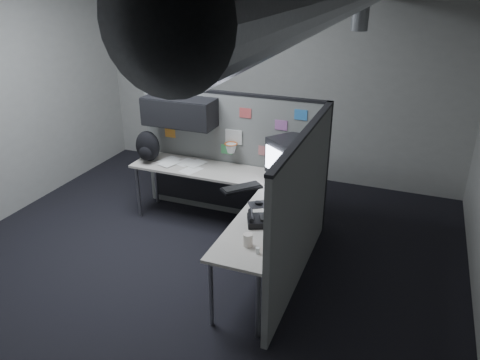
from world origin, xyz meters
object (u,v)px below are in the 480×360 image
at_px(backpack, 148,147).
at_px(monitor, 291,159).
at_px(phone, 258,220).
at_px(desk, 231,192).
at_px(keyboard, 241,188).

bearing_deg(backpack, monitor, 5.65).
bearing_deg(phone, desk, 113.65).
height_order(desk, phone, phone).
height_order(monitor, backpack, monitor).
distance_m(desk, phone, 1.00).
bearing_deg(backpack, phone, -25.92).
distance_m(desk, backpack, 1.30).
bearing_deg(phone, backpack, 137.34).
bearing_deg(keyboard, phone, -59.97).
xyz_separation_m(monitor, keyboard, (-0.44, -0.44, -0.24)).
bearing_deg(phone, monitor, 75.67).
bearing_deg(phone, keyboard, 109.14).
distance_m(desk, keyboard, 0.26).
bearing_deg(monitor, backpack, 175.46).
distance_m(desk, monitor, 0.79).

